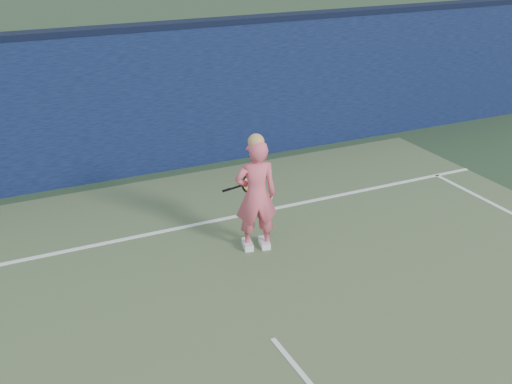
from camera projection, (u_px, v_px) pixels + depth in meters
backstop_wall at (129, 105)px, 11.07m from camera, size 24.00×0.40×2.50m
wall_cap at (123, 28)px, 10.56m from camera, size 24.00×0.42×0.10m
player at (256, 195)px, 8.65m from camera, size 0.65×0.50×1.67m
racket at (249, 184)px, 9.03m from camera, size 0.54×0.22×0.30m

